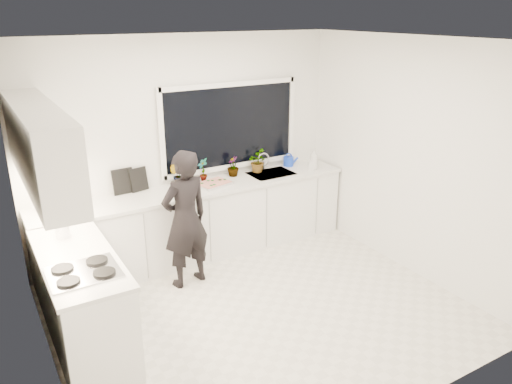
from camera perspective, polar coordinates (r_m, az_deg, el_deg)
floor at (r=5.36m, az=0.43°, el=-13.40°), size 4.00×3.50×0.02m
wall_back at (r=6.25m, az=-7.95°, el=5.11°), size 4.00×0.02×2.70m
wall_left at (r=4.15m, az=-24.09°, el=-4.40°), size 0.02×3.50×2.70m
wall_right at (r=5.99m, az=17.20°, el=3.73°), size 0.02×3.50×2.70m
ceiling at (r=4.47m, az=0.52°, el=17.07°), size 4.00×3.50×0.02m
window at (r=6.42m, az=-2.95°, el=7.52°), size 1.80×0.02×1.00m
base_cabinets_back at (r=6.28m, az=-6.44°, el=-3.56°), size 3.92×0.58×0.88m
base_cabinets_left at (r=4.91m, az=-19.15°, el=-11.87°), size 0.58×1.60×0.88m
countertop_back at (r=6.10m, az=-6.56°, el=0.37°), size 3.94×0.62×0.04m
countertop_left at (r=4.69m, az=-19.79°, el=-7.07°), size 0.62×1.60×0.04m
upper_cabinets at (r=4.68m, az=-23.48°, el=4.87°), size 0.34×2.10×0.70m
sink at (r=6.59m, az=1.74°, el=1.73°), size 0.58×0.42×0.14m
faucet at (r=6.70m, az=0.84°, el=3.50°), size 0.03×0.03×0.22m
stovetop at (r=4.36m, az=-19.14°, el=-8.59°), size 0.56×0.48×0.03m
person at (r=5.53m, az=-8.07°, el=-3.11°), size 0.63×0.48×1.57m
pizza_tray at (r=6.15m, az=-4.88°, el=0.93°), size 0.47×0.39×0.03m
pizza at (r=6.14m, az=-4.88°, el=1.08°), size 0.43×0.35×0.01m
watering_can at (r=6.88m, az=3.73°, el=3.51°), size 0.18×0.18×0.13m
paper_towel_roll at (r=5.72m, az=-22.94°, el=-0.90°), size 0.14×0.14×0.26m
knife_block at (r=5.77m, az=-22.57°, el=-0.89°), size 0.14×0.12×0.22m
utensil_crock at (r=5.05m, az=-21.26°, el=-4.03°), size 0.14×0.14×0.16m
picture_frame_large at (r=6.05m, az=-13.25°, el=1.40°), size 0.22×0.07×0.28m
picture_frame_small at (r=6.00m, az=-14.95°, el=1.19°), size 0.25×0.04×0.30m
herb_plants at (r=6.43m, az=-2.65°, el=3.05°), size 1.37×0.32×0.30m
soap_bottles at (r=6.73m, az=6.55°, el=3.64°), size 0.16×0.12×0.29m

